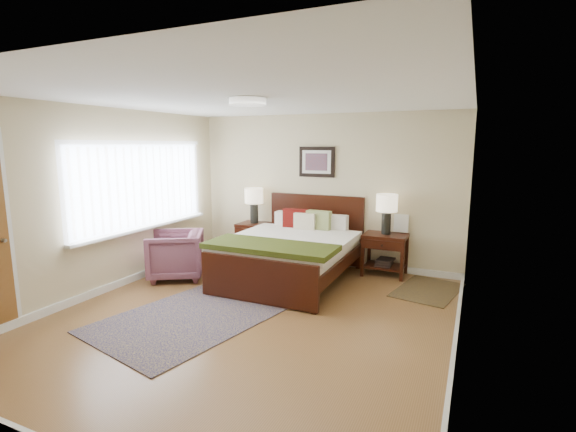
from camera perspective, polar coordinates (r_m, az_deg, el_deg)
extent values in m
plane|color=brown|center=(5.07, -5.08, -13.54)|extent=(5.00, 5.00, 0.00)
cube|color=#C4B58E|center=(6.98, 4.89, 3.52)|extent=(4.50, 0.04, 2.50)
cube|color=#C4B58E|center=(2.88, -30.88, -6.75)|extent=(4.50, 0.04, 2.50)
cube|color=#C4B58E|center=(6.14, -23.89, 1.88)|extent=(0.04, 5.00, 2.50)
cube|color=#C4B58E|center=(4.12, 23.08, -1.55)|extent=(0.04, 5.00, 2.50)
cube|color=white|center=(4.69, -5.56, 15.81)|extent=(4.50, 5.00, 0.02)
cube|color=silver|center=(6.60, -19.34, 3.95)|extent=(0.02, 2.72, 1.32)
cube|color=silver|center=(6.59, -19.24, 3.95)|extent=(0.01, 2.60, 1.20)
cube|color=silver|center=(6.65, -18.72, -1.46)|extent=(0.10, 2.72, 0.04)
cylinder|color=#999999|center=(5.34, -34.30, -2.78)|extent=(0.04, 0.04, 0.04)
cylinder|color=white|center=(4.68, -5.55, 15.32)|extent=(0.40, 0.40, 0.07)
cylinder|color=beige|center=(4.69, -5.56, 15.75)|extent=(0.44, 0.44, 0.01)
cube|color=#331107|center=(7.09, 3.82, -1.73)|extent=(1.65, 0.06, 1.15)
cube|color=#331107|center=(5.32, -4.21, -8.82)|extent=(1.65, 0.06, 0.58)
cube|color=#331107|center=(6.56, -5.89, -5.10)|extent=(0.06, 2.06, 0.19)
cube|color=#331107|center=(5.95, 7.35, -6.67)|extent=(0.06, 2.06, 0.19)
cube|color=silver|center=(6.18, 0.40, -4.69)|extent=(1.55, 2.04, 0.23)
cube|color=silver|center=(6.05, 0.01, -3.49)|extent=(1.73, 1.81, 0.10)
cube|color=#323A11|center=(5.53, -2.47, -4.22)|extent=(1.77, 0.70, 0.07)
cube|color=silver|center=(6.97, 0.37, -0.52)|extent=(0.51, 0.18, 0.27)
cube|color=silver|center=(6.71, 5.99, -0.97)|extent=(0.51, 0.18, 0.27)
cube|color=#550C09|center=(6.80, 0.99, -0.43)|extent=(0.40, 0.17, 0.33)
cube|color=#859053|center=(6.65, 4.24, -0.68)|extent=(0.40, 0.16, 0.33)
cube|color=beige|center=(6.65, 2.34, -0.84)|extent=(0.35, 0.13, 0.29)
cube|color=black|center=(6.97, 3.97, 7.39)|extent=(0.62, 0.03, 0.50)
cube|color=silver|center=(6.95, 3.91, 7.38)|extent=(0.50, 0.01, 0.38)
cube|color=#A52D23|center=(6.94, 3.88, 7.38)|extent=(0.38, 0.01, 0.28)
cube|color=#331107|center=(7.36, -4.63, -1.16)|extent=(0.54, 0.48, 0.05)
cube|color=#331107|center=(7.36, -7.03, -3.72)|extent=(0.05, 0.05, 0.60)
cube|color=#331107|center=(7.13, -3.74, -4.11)|extent=(0.05, 0.05, 0.60)
cube|color=#331107|center=(7.72, -5.39, -3.07)|extent=(0.05, 0.05, 0.60)
cube|color=#331107|center=(7.50, -2.21, -3.41)|extent=(0.05, 0.05, 0.60)
cube|color=#331107|center=(7.18, -5.49, -2.25)|extent=(0.48, 0.03, 0.14)
cube|color=#331107|center=(6.58, 13.21, -2.64)|extent=(0.65, 0.49, 0.05)
cube|color=#331107|center=(6.51, 10.17, -5.57)|extent=(0.05, 0.05, 0.60)
cube|color=#331107|center=(6.40, 15.33, -6.03)|extent=(0.05, 0.05, 0.60)
cube|color=#331107|center=(6.91, 11.05, -4.69)|extent=(0.05, 0.05, 0.60)
cube|color=#331107|center=(6.81, 15.91, -5.11)|extent=(0.05, 0.05, 0.60)
cube|color=#331107|center=(6.38, 12.77, -3.93)|extent=(0.59, 0.03, 0.14)
cube|color=#331107|center=(6.70, 13.05, -6.67)|extent=(0.59, 0.43, 0.03)
cube|color=black|center=(6.69, 13.06, -6.42)|extent=(0.24, 0.30, 0.03)
cube|color=black|center=(6.68, 13.07, -6.13)|extent=(0.24, 0.30, 0.03)
cube|color=black|center=(6.67, 13.08, -5.84)|extent=(0.24, 0.30, 0.03)
cylinder|color=black|center=(7.33, -4.65, 0.30)|extent=(0.14, 0.14, 0.32)
cylinder|color=black|center=(7.30, -4.67, 1.70)|extent=(0.02, 0.02, 0.06)
cylinder|color=beige|center=(7.28, -4.68, 2.79)|extent=(0.32, 0.32, 0.26)
cylinder|color=black|center=(6.54, 13.27, -1.02)|extent=(0.14, 0.14, 0.32)
cylinder|color=black|center=(6.51, 13.33, 0.54)|extent=(0.02, 0.02, 0.06)
cylinder|color=beige|center=(6.49, 13.38, 1.76)|extent=(0.32, 0.32, 0.26)
imported|color=#713E51|center=(6.54, -15.11, -5.15)|extent=(1.07, 1.07, 0.72)
cube|color=#0F0D45|center=(5.14, -13.18, -13.34)|extent=(1.93, 2.40, 0.01)
cube|color=black|center=(6.20, 18.56, -9.57)|extent=(0.95, 1.25, 0.01)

